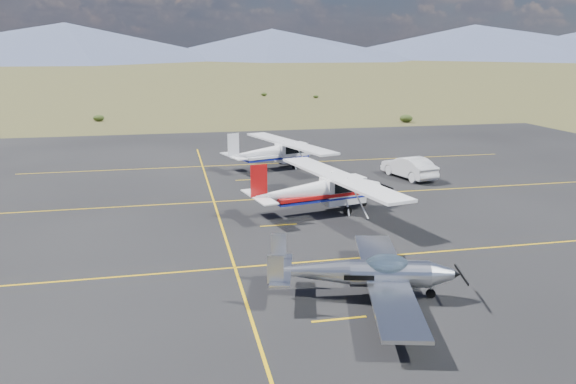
{
  "coord_description": "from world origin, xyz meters",
  "views": [
    {
      "loc": [
        -8.46,
        -20.59,
        9.16
      ],
      "look_at": [
        -2.31,
        8.34,
        1.6
      ],
      "focal_mm": 35.0,
      "sensor_mm": 36.0,
      "label": 1
    }
  ],
  "objects_px": {
    "aircraft_plain": "(276,151)",
    "sedan": "(409,167)",
    "aircraft_low_wing": "(367,273)",
    "aircraft_cessna": "(321,189)"
  },
  "relations": [
    {
      "from": "aircraft_low_wing",
      "to": "aircraft_cessna",
      "type": "xyz_separation_m",
      "value": [
        1.31,
        11.44,
        0.39
      ]
    },
    {
      "from": "sedan",
      "to": "aircraft_plain",
      "type": "bearing_deg",
      "value": -45.45
    },
    {
      "from": "aircraft_plain",
      "to": "sedan",
      "type": "distance_m",
      "value": 10.4
    },
    {
      "from": "aircraft_cessna",
      "to": "sedan",
      "type": "height_order",
      "value": "aircraft_cessna"
    },
    {
      "from": "aircraft_low_wing",
      "to": "sedan",
      "type": "height_order",
      "value": "aircraft_low_wing"
    },
    {
      "from": "aircraft_cessna",
      "to": "aircraft_plain",
      "type": "height_order",
      "value": "aircraft_cessna"
    },
    {
      "from": "aircraft_low_wing",
      "to": "aircraft_cessna",
      "type": "bearing_deg",
      "value": 97.41
    },
    {
      "from": "aircraft_cessna",
      "to": "sedan",
      "type": "bearing_deg",
      "value": 27.69
    },
    {
      "from": "aircraft_plain",
      "to": "sedan",
      "type": "relative_size",
      "value": 2.45
    },
    {
      "from": "aircraft_plain",
      "to": "aircraft_cessna",
      "type": "bearing_deg",
      "value": -107.15
    }
  ]
}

